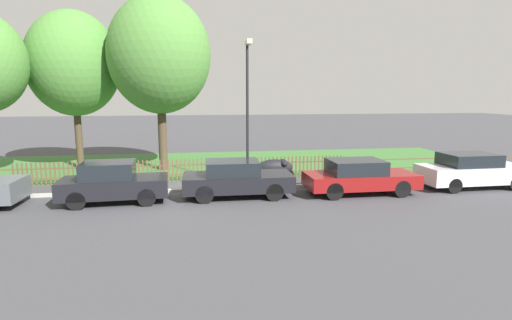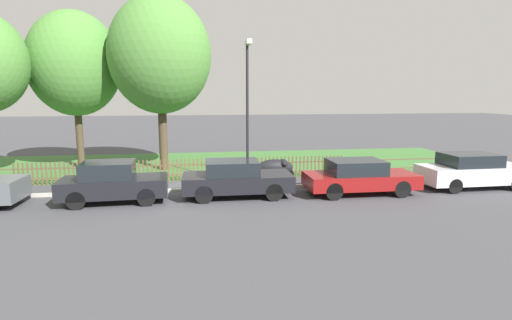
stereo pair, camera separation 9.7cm
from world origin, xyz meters
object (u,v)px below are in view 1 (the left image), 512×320
Objects in this scene: tree_mid_park at (159,55)px; covered_motorcycle at (275,168)px; parked_car_red_compact at (359,176)px; parked_car_white_van at (472,170)px; parked_car_navy_estate at (236,178)px; street_lamp at (248,98)px; parked_car_black_saloon at (113,182)px; tree_behind_motorcycle at (74,64)px.

covered_motorcycle is at bearing -34.46° from tree_mid_park.
parked_car_red_compact is 0.98× the size of parked_car_white_van.
parked_car_navy_estate is at bearing -62.95° from tree_mid_park.
parked_car_white_van reaches higher than parked_car_red_compact.
street_lamp reaches higher than parked_car_navy_estate.
street_lamp is (5.11, 1.69, 2.99)m from parked_car_black_saloon.
covered_motorcycle is (2.04, 2.57, -0.12)m from parked_car_navy_estate.
covered_motorcycle is at bearing 36.08° from street_lamp.
parked_car_navy_estate is at bearing -112.86° from street_lamp.
parked_car_red_compact is 15.15m from tree_behind_motorcycle.
parked_car_white_van is 9.78m from street_lamp.
parked_car_black_saloon is at bearing -158.18° from covered_motorcycle.
tree_mid_park is 6.25m from street_lamp.
covered_motorcycle is (-7.79, 2.60, -0.14)m from parked_car_white_van.
tree_behind_motorcycle is 1.35× the size of street_lamp.
parked_car_white_van is at bearing 0.91° from parked_car_navy_estate.
tree_behind_motorcycle is at bearing 152.98° from covered_motorcycle.
tree_mid_park is (-3.12, 6.11, 5.05)m from parked_car_navy_estate.
tree_behind_motorcycle is at bearing 144.93° from street_lamp.
tree_behind_motorcycle reaches higher than street_lamp.
parked_car_navy_estate is 0.94× the size of parked_car_white_van.
parked_car_red_compact is 0.50× the size of tree_mid_park.
street_lamp is at bearing 15.97° from parked_car_black_saloon.
parked_car_black_saloon is 0.63× the size of street_lamp.
parked_car_red_compact is at bearing -31.55° from tree_behind_motorcycle.
tree_behind_motorcycle is at bearing 136.92° from parked_car_navy_estate.
parked_car_navy_estate is at bearing -44.20° from tree_behind_motorcycle.
covered_motorcycle is 0.22× the size of tree_behind_motorcycle.
parked_car_black_saloon is at bearing -161.75° from street_lamp.
parked_car_white_van is 2.44× the size of covered_motorcycle.
tree_behind_motorcycle reaches higher than parked_car_navy_estate.
parked_car_navy_estate is 4.80m from parked_car_red_compact.
parked_car_navy_estate is at bearing 177.55° from parked_car_red_compact.
parked_car_black_saloon is 4.46m from parked_car_navy_estate.
street_lamp is (-4.13, 1.82, 3.03)m from parked_car_red_compact.
tree_mid_park is at bearing 141.81° from parked_car_red_compact.
parked_car_black_saloon is at bearing -102.12° from tree_mid_park.
parked_car_navy_estate is 11.44m from tree_behind_motorcycle.
street_lamp reaches higher than parked_car_black_saloon.
parked_car_navy_estate is 3.28m from covered_motorcycle.
parked_car_red_compact is at bearing -3.10° from parked_car_black_saloon.
parked_car_white_van is at bearing -22.90° from tree_behind_motorcycle.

